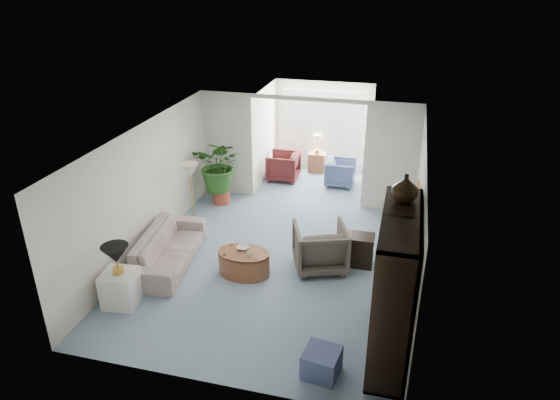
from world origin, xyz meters
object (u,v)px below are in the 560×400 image
(sunroom_chair_maroon, at_px, (283,166))
(sunroom_table, at_px, (317,162))
(side_table_dark, at_px, (360,250))
(plant_pot, at_px, (222,197))
(coffee_bowl, at_px, (243,248))
(coffee_cup, at_px, (250,254))
(wingback_chair, at_px, (320,247))
(ottoman, at_px, (322,363))
(framed_picture, at_px, (418,200))
(sunroom_chair_blue, at_px, (341,173))
(coffee_table, at_px, (244,263))
(floor_lamp, at_px, (190,170))
(cabinet_urn, at_px, (405,188))
(entertainment_cabinet, at_px, (395,287))
(end_table, at_px, (121,288))
(sofa, at_px, (168,248))
(table_lamp, at_px, (116,254))

(sunroom_chair_maroon, relative_size, sunroom_table, 1.50)
(side_table_dark, relative_size, plant_pot, 1.50)
(coffee_bowl, distance_m, sunroom_table, 5.19)
(coffee_cup, distance_m, side_table_dark, 2.08)
(wingback_chair, bearing_deg, ottoman, 80.89)
(framed_picture, height_order, sunroom_chair_blue, framed_picture)
(wingback_chair, xyz_separation_m, ottoman, (0.52, -2.66, -0.24))
(coffee_table, distance_m, sunroom_table, 5.28)
(floor_lamp, bearing_deg, sunroom_chair_maroon, 66.82)
(cabinet_urn, relative_size, sunroom_chair_blue, 0.53)
(coffee_table, height_order, plant_pot, coffee_table)
(coffee_table, xyz_separation_m, side_table_dark, (1.98, 0.86, 0.07))
(cabinet_urn, distance_m, sunroom_chair_blue, 5.95)
(framed_picture, height_order, side_table_dark, framed_picture)
(entertainment_cabinet, xyz_separation_m, plant_pot, (-4.12, 4.10, -0.92))
(floor_lamp, xyz_separation_m, wingback_chair, (2.95, -1.05, -0.82))
(end_table, bearing_deg, coffee_bowl, 41.64)
(coffee_table, distance_m, sunroom_chair_maroon, 4.54)
(coffee_table, height_order, coffee_cup, coffee_cup)
(coffee_bowl, distance_m, cabinet_urn, 3.43)
(end_table, bearing_deg, framed_picture, 19.30)
(cabinet_urn, relative_size, sunroom_chair_maroon, 0.49)
(floor_lamp, xyz_separation_m, entertainment_cabinet, (4.32, -2.96, -0.17))
(ottoman, bearing_deg, sunroom_table, 101.25)
(floor_lamp, distance_m, plant_pot, 1.60)
(plant_pot, relative_size, sunroom_chair_blue, 0.54)
(end_table, bearing_deg, coffee_table, 38.76)
(coffee_table, relative_size, ottoman, 2.01)
(sunroom_table, bearing_deg, floor_lamp, -118.59)
(floor_lamp, relative_size, side_table_dark, 0.60)
(sofa, relative_size, side_table_dark, 3.66)
(plant_pot, height_order, sunroom_chair_maroon, sunroom_chair_maroon)
(sunroom_chair_blue, relative_size, sunroom_table, 1.39)
(side_table_dark, bearing_deg, sofa, -166.15)
(side_table_dark, bearing_deg, sunroom_chair_blue, 103.78)
(sofa, distance_m, coffee_cup, 1.64)
(floor_lamp, relative_size, entertainment_cabinet, 0.17)
(cabinet_urn, bearing_deg, sunroom_table, 110.75)
(sofa, distance_m, wingback_chair, 2.82)
(coffee_table, bearing_deg, wingback_chair, 23.45)
(coffee_table, xyz_separation_m, sunroom_table, (0.33, 5.27, 0.04))
(side_table_dark, distance_m, sunroom_table, 4.72)
(coffee_table, bearing_deg, sunroom_chair_maroon, 95.27)
(coffee_bowl, distance_m, ottoman, 2.89)
(side_table_dark, xyz_separation_m, entertainment_cabinet, (0.67, -2.21, 0.78))
(sunroom_chair_blue, bearing_deg, table_lamp, 153.96)
(table_lamp, height_order, sunroom_table, table_lamp)
(coffee_cup, xyz_separation_m, plant_pot, (-1.62, 2.85, -0.33))
(framed_picture, xyz_separation_m, wingback_chair, (-1.60, 0.31, -1.27))
(framed_picture, height_order, sunroom_chair_maroon, framed_picture)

